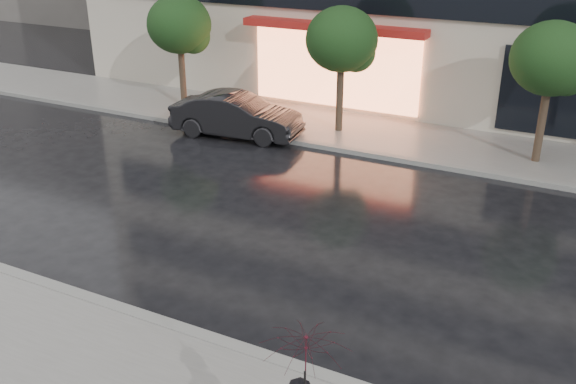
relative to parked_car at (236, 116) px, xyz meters
The scene contains 8 objects.
ground 10.13m from the parked_car, 55.19° to the right, with size 120.00×120.00×0.00m, color black.
sidewalk_far 6.12m from the parked_car, 18.67° to the left, with size 60.00×3.50×0.12m, color slate.
curb_near 10.96m from the parked_car, 58.18° to the right, with size 60.00×0.25×0.14m, color gray.
curb_far 5.81m from the parked_car, ahead, with size 60.00×0.25×0.14m, color gray.
tree_far_west 4.25m from the parked_car, 151.37° to the left, with size 2.20×2.20×3.99m.
tree_mid_west 4.01m from the parked_car, 31.44° to the left, with size 2.20×2.20×3.99m.
tree_mid_east 9.27m from the parked_car, 11.09° to the left, with size 2.20×2.20×3.99m.
parked_car is the anchor object (origin of this frame).
Camera 1 is at (4.45, -8.19, 6.62)m, focal length 40.00 mm.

